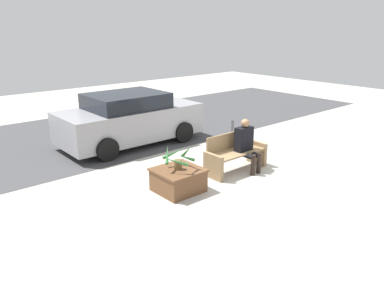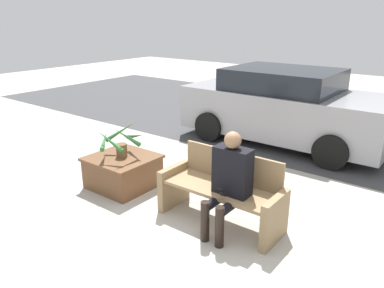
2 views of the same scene
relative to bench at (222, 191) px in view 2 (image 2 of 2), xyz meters
The scene contains 7 objects.
ground_plane 0.75m from the bench, 88.06° to the right, with size 30.00×30.00×0.00m, color #ADA89E.
road_surface 5.16m from the bench, 89.77° to the left, with size 20.00×6.00×0.01m, color #424244.
bench is the anchor object (origin of this frame).
person_seated 0.38m from the bench, 41.87° to the right, with size 0.44×0.56×1.25m.
planter_box 1.76m from the bench, behind, with size 0.93×0.90×0.48m.
potted_plant 1.79m from the bench, behind, with size 0.69×0.71×0.54m.
parked_car 3.54m from the bench, 102.29° to the left, with size 4.04×1.98×1.49m.
Camera 2 is at (2.25, -2.95, 2.47)m, focal length 35.00 mm.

